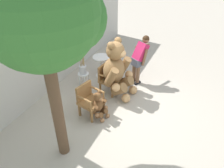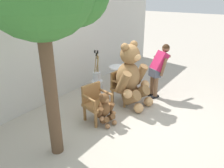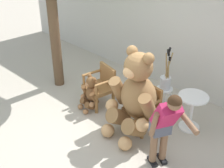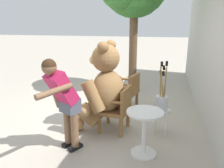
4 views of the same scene
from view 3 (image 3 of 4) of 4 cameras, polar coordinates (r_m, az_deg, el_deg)
ground_plane at (r=6.07m, az=-2.75°, el=-8.23°), size 60.00×60.00×0.00m
back_wall at (r=7.03m, az=11.32°, el=10.07°), size 10.00×0.16×2.80m
wooden_chair_left at (r=6.53m, az=-1.99°, el=-0.17°), size 0.66×0.63×0.86m
wooden_chair_right at (r=5.90m, az=5.90°, el=-4.09°), size 0.61×0.57×0.86m
teddy_bear_large at (r=5.52m, az=4.23°, el=-2.07°), size 1.03×1.00×1.70m
teddy_bear_small at (r=6.42m, az=-3.89°, el=-1.66°), size 0.48×0.48×0.78m
person_visitor at (r=4.81m, az=9.66°, el=-7.05°), size 0.87×0.50×1.52m
white_stool at (r=6.56m, az=9.53°, el=-1.56°), size 0.34×0.34×0.46m
brush_bucket at (r=6.41m, az=9.78°, el=0.65°), size 0.22×0.22×0.90m
round_side_table at (r=6.03m, az=14.37°, el=-4.33°), size 0.56×0.56×0.72m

